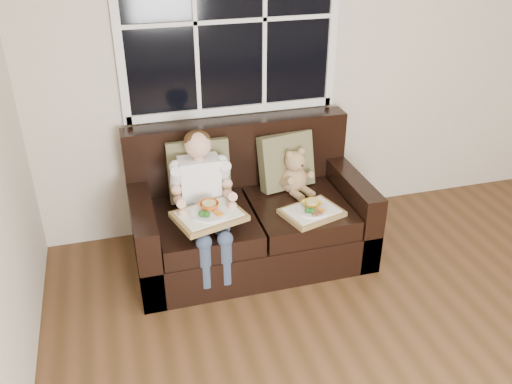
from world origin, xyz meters
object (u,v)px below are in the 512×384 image
object	(u,v)px
child	(203,190)
tray_left	(209,214)
teddy_bear	(294,174)
loveseat	(248,217)
tray_right	(312,211)

from	to	relation	value
child	tray_left	bearing A→B (deg)	-89.87
teddy_bear	tray_left	size ratio (longest dim) A/B	0.70
tray_left	child	bearing A→B (deg)	73.87
child	tray_left	world-z (taller)	child
tray_left	loveseat	bearing A→B (deg)	25.84
teddy_bear	tray_right	bearing A→B (deg)	-105.32
teddy_bear	tray_left	world-z (taller)	teddy_bear
tray_left	tray_right	size ratio (longest dim) A/B	1.10
loveseat	child	size ratio (longest dim) A/B	1.85
tray_left	tray_right	bearing A→B (deg)	-15.62
child	tray_right	bearing A→B (deg)	-14.51
teddy_bear	tray_left	xyz separation A→B (m)	(-0.73, -0.37, -0.01)
child	teddy_bear	size ratio (longest dim) A/B	2.56
loveseat	tray_right	xyz separation A→B (m)	(0.38, -0.31, 0.17)
tray_left	tray_right	world-z (taller)	tray_left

